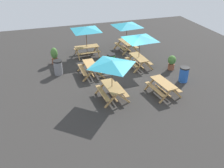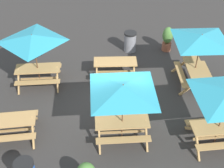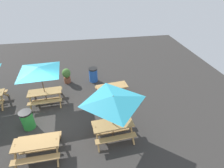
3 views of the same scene
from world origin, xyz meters
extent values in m
plane|color=#33302D|center=(0.00, 0.00, 0.00)|extent=(24.00, 24.00, 0.00)
cube|color=tan|center=(-0.29, 1.55, 0.74)|extent=(1.84, 0.81, 0.05)
cube|color=tan|center=(-0.25, 1.00, 0.45)|extent=(1.81, 0.37, 0.04)
cube|color=tan|center=(-0.32, 2.10, 0.45)|extent=(1.81, 0.37, 0.04)
cube|color=tan|center=(-1.04, 1.14, 0.37)|extent=(0.11, 0.80, 0.81)
cube|color=tan|center=(-1.09, 1.87, 0.37)|extent=(0.11, 0.80, 0.81)
cube|color=tan|center=(0.51, 1.23, 0.37)|extent=(0.11, 0.80, 0.81)
cube|color=tan|center=(0.47, 1.96, 0.37)|extent=(0.11, 0.80, 0.81)
cube|color=tan|center=(-0.29, 1.55, 0.22)|extent=(1.56, 0.16, 0.06)
cylinder|color=brown|center=(-0.29, 1.55, 1.15)|extent=(0.04, 0.04, 2.30)
pyramid|color=teal|center=(-0.29, 1.55, 2.16)|extent=(2.82, 2.82, 0.28)
cube|color=tan|center=(3.51, 1.46, 0.74)|extent=(1.87, 0.91, 0.05)
cube|color=tan|center=(3.58, 0.91, 0.45)|extent=(1.82, 0.47, 0.04)
cube|color=tan|center=(3.45, 2.01, 0.45)|extent=(1.82, 0.47, 0.04)
cube|color=tan|center=(2.78, 1.00, 0.37)|extent=(0.15, 0.80, 0.81)
cube|color=tan|center=(2.69, 1.73, 0.37)|extent=(0.15, 0.80, 0.81)
cube|color=tan|center=(3.51, 1.46, 0.22)|extent=(1.56, 0.25, 0.06)
cube|color=tan|center=(3.06, -1.48, 0.74)|extent=(1.85, 0.83, 0.05)
cube|color=tan|center=(3.10, -2.03, 0.45)|extent=(1.81, 0.39, 0.04)
cube|color=tan|center=(3.02, -0.93, 0.45)|extent=(1.81, 0.39, 0.04)
cube|color=tan|center=(2.31, -1.90, 0.37)|extent=(0.12, 0.80, 0.81)
cube|color=tan|center=(2.25, -1.17, 0.37)|extent=(0.12, 0.80, 0.81)
cube|color=tan|center=(3.86, -1.79, 0.37)|extent=(0.12, 0.80, 0.81)
cube|color=tan|center=(3.81, -1.06, 0.37)|extent=(0.12, 0.80, 0.81)
cube|color=tan|center=(3.06, -1.48, 0.22)|extent=(1.56, 0.18, 0.06)
cylinder|color=brown|center=(3.06, -1.48, 1.15)|extent=(0.04, 0.04, 2.30)
pyramid|color=teal|center=(3.06, -1.48, 2.16)|extent=(2.14, 2.14, 0.28)
cube|color=tan|center=(-3.37, -1.45, 0.74)|extent=(0.77, 1.82, 0.05)
cube|color=tan|center=(-2.82, -1.43, 0.45)|extent=(0.33, 1.81, 0.04)
cube|color=tan|center=(-3.91, -1.47, 0.45)|extent=(0.33, 1.81, 0.04)
cube|color=tan|center=(-2.97, -2.22, 0.37)|extent=(0.80, 0.09, 0.81)
cube|color=tan|center=(-3.70, -2.25, 0.37)|extent=(0.80, 0.09, 0.81)
cube|color=tan|center=(-3.03, -0.66, 0.37)|extent=(0.80, 0.09, 0.81)
cube|color=tan|center=(-3.76, -0.69, 0.37)|extent=(0.80, 0.09, 0.81)
cube|color=tan|center=(-3.37, -1.45, 0.22)|extent=(0.13, 1.56, 0.06)
cylinder|color=brown|center=(-3.37, -1.45, 1.15)|extent=(0.04, 0.04, 2.30)
pyramid|color=teal|center=(-3.37, -1.45, 2.16)|extent=(2.83, 2.83, 0.28)
cube|color=tan|center=(-3.43, 1.80, 0.74)|extent=(1.86, 0.89, 0.05)
cube|color=tan|center=(-3.37, 1.26, 0.45)|extent=(1.82, 0.45, 0.04)
cube|color=tan|center=(-3.49, 2.35, 0.45)|extent=(1.82, 0.45, 0.04)
cube|color=tan|center=(-2.61, 1.52, 0.37)|extent=(0.14, 0.80, 0.81)
cube|color=tan|center=(-2.69, 2.25, 0.37)|extent=(0.14, 0.80, 0.81)
cube|color=tan|center=(-3.43, 1.80, 0.22)|extent=(1.56, 0.24, 0.06)
cylinder|color=brown|center=(-3.43, 1.80, 1.15)|extent=(0.04, 0.04, 2.30)
cube|color=tan|center=(-0.11, -1.94, 0.74)|extent=(1.82, 0.74, 0.05)
cube|color=tan|center=(-0.09, -2.49, 0.45)|extent=(1.81, 0.30, 0.04)
cube|color=tan|center=(-0.12, -1.39, 0.45)|extent=(1.81, 0.30, 0.04)
cube|color=tan|center=(-0.88, -2.32, 0.37)|extent=(0.08, 0.80, 0.81)
cube|color=tan|center=(-0.89, -1.59, 0.37)|extent=(0.08, 0.80, 0.81)
cube|color=tan|center=(0.68, -2.29, 0.37)|extent=(0.08, 0.80, 0.81)
cube|color=tan|center=(0.67, -1.56, 0.37)|extent=(0.08, 0.80, 0.81)
cube|color=tan|center=(-0.11, -1.94, 0.22)|extent=(1.56, 0.11, 0.06)
cylinder|color=black|center=(2.56, 3.40, 0.94)|extent=(0.59, 0.59, 0.08)
cylinder|color=green|center=(-0.85, -0.30, 0.45)|extent=(0.56, 0.56, 0.90)
cylinder|color=black|center=(-0.85, -0.30, 0.94)|extent=(0.59, 0.59, 0.08)
cylinder|color=gray|center=(-0.84, -3.97, 0.45)|extent=(0.56, 0.56, 0.90)
cylinder|color=black|center=(-0.84, -3.97, 0.94)|extent=(0.59, 0.59, 0.08)
cylinder|color=#935138|center=(-2.60, -4.01, 0.20)|extent=(0.44, 0.44, 0.40)
ellipsoid|color=#4C7F38|center=(-2.60, -4.01, 0.81)|extent=(0.50, 0.50, 0.82)
camera|label=1|loc=(14.41, -5.09, 7.60)|focal=40.00mm
camera|label=2|loc=(0.09, 8.84, 8.16)|focal=50.00mm
camera|label=3|loc=(2.11, -6.84, 6.47)|focal=28.00mm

